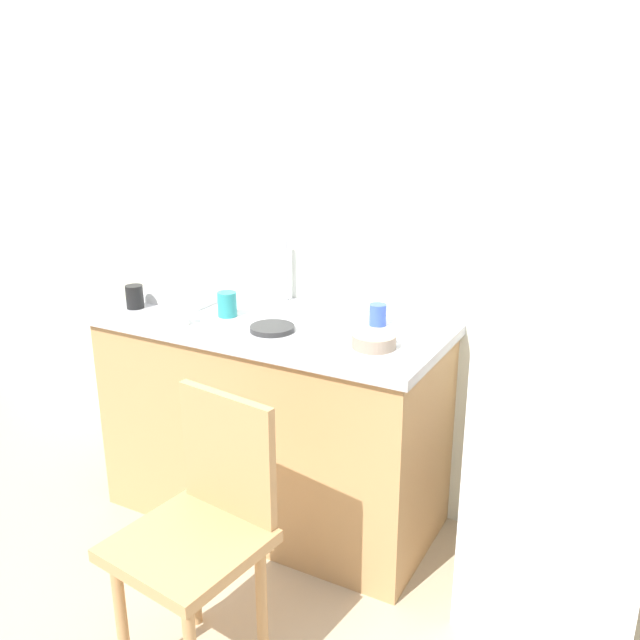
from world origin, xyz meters
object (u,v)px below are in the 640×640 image
object	(u,v)px
dish_tray	(185,295)
cup_teal	(227,304)
terracotta_bowl	(374,341)
cup_white	(181,316)
refrigerator	(569,450)
cup_blue	(378,315)
cup_black	(135,297)
chair	(202,527)
hotplate	(272,328)

from	to	relation	value
dish_tray	cup_teal	distance (m)	0.30
terracotta_bowl	cup_white	bearing A→B (deg)	-170.48
refrigerator	cup_white	size ratio (longest dim) A/B	16.78
cup_teal	cup_blue	bearing A→B (deg)	17.41
terracotta_bowl	cup_teal	size ratio (longest dim) A/B	1.57
cup_black	chair	bearing A→B (deg)	-38.43
cup_black	cup_white	world-z (taller)	cup_black
chair	hotplate	xyz separation A→B (m)	(-0.17, 0.68, 0.40)
refrigerator	cup_black	xyz separation A→B (m)	(-1.75, -0.15, 0.33)
hotplate	cup_black	distance (m)	0.66
cup_blue	refrigerator	bearing A→B (deg)	-9.41
terracotta_bowl	cup_teal	distance (m)	0.67
chair	terracotta_bowl	size ratio (longest dim) A/B	5.68
cup_teal	cup_blue	xyz separation A→B (m)	(0.58, 0.18, -0.01)
dish_tray	cup_white	xyz separation A→B (m)	(0.19, -0.26, 0.01)
terracotta_bowl	cup_blue	xyz separation A→B (m)	(-0.09, 0.23, 0.02)
refrigerator	cup_teal	bearing A→B (deg)	-177.62
terracotta_bowl	cup_blue	bearing A→B (deg)	110.56
chair	dish_tray	xyz separation A→B (m)	(-0.71, 0.84, 0.41)
terracotta_bowl	cup_white	size ratio (longest dim) A/B	2.17
chair	cup_black	xyz separation A→B (m)	(-0.83, 0.66, 0.44)
refrigerator	cup_blue	bearing A→B (deg)	170.59
cup_white	cup_blue	world-z (taller)	cup_blue
chair	cup_black	size ratio (longest dim) A/B	9.16
refrigerator	terracotta_bowl	size ratio (longest dim) A/B	7.72
cup_white	cup_teal	bearing A→B (deg)	61.40
refrigerator	cup_white	bearing A→B (deg)	-170.89
refrigerator	chair	xyz separation A→B (m)	(-0.92, -0.81, -0.11)
cup_white	cup_blue	size ratio (longest dim) A/B	0.85
terracotta_bowl	cup_black	bearing A→B (deg)	-177.56
terracotta_bowl	cup_blue	distance (m)	0.25
cup_white	cup_blue	bearing A→B (deg)	27.84
chair	cup_teal	xyz separation A→B (m)	(-0.42, 0.75, 0.44)
cup_teal	dish_tray	bearing A→B (deg)	163.54
dish_tray	cup_teal	bearing A→B (deg)	-16.46
terracotta_bowl	cup_teal	bearing A→B (deg)	175.95
cup_teal	chair	bearing A→B (deg)	-60.56
cup_white	dish_tray	bearing A→B (deg)	126.43
chair	cup_blue	bearing A→B (deg)	87.80
cup_blue	terracotta_bowl	bearing A→B (deg)	-69.44
chair	terracotta_bowl	bearing A→B (deg)	78.32
hotplate	cup_blue	xyz separation A→B (m)	(0.32, 0.25, 0.03)
cup_teal	terracotta_bowl	bearing A→B (deg)	-4.05
dish_tray	hotplate	distance (m)	0.56
terracotta_bowl	cup_blue	size ratio (longest dim) A/B	1.86
terracotta_bowl	cup_black	world-z (taller)	cup_black
dish_tray	cup_black	bearing A→B (deg)	-123.81
cup_teal	cup_blue	size ratio (longest dim) A/B	1.18
hotplate	terracotta_bowl	bearing A→B (deg)	2.97
terracotta_bowl	cup_white	world-z (taller)	cup_white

